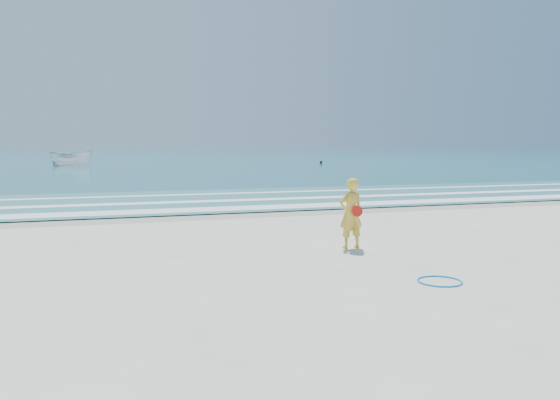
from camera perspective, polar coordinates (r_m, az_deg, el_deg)
name	(u,v)px	position (r m, az deg, el deg)	size (l,w,h in m)	color
ground	(334,269)	(11.18, 5.65, -7.15)	(400.00, 400.00, 0.00)	silver
wet_sand	(234,214)	(19.64, -4.84, -1.48)	(400.00, 2.40, 0.00)	#B2A893
ocean	(127,156)	(115.10, -15.68, 4.45)	(400.00, 190.00, 0.04)	#19727F
shallow	(209,199)	(24.50, -7.47, 0.06)	(400.00, 10.00, 0.01)	#59B7AD
foam_near	(226,209)	(20.90, -5.64, -0.90)	(400.00, 1.40, 0.01)	white
foam_mid	(212,201)	(23.72, -7.12, -0.10)	(400.00, 0.90, 0.01)	white
foam_far	(199,194)	(26.96, -8.43, 0.60)	(400.00, 0.60, 0.01)	white
hoop	(440,281)	(10.50, 16.35, -8.15)	(0.81, 0.81, 0.03)	#0B7AC7
boat	(71,158)	(64.03, -20.96, 4.12)	(1.76, 4.68, 1.81)	silver
buoy	(321,162)	(68.07, 4.31, 3.96)	(0.35, 0.35, 0.35)	black
woman	(351,213)	(13.22, 7.42, -1.39)	(0.66, 0.47, 1.70)	gold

